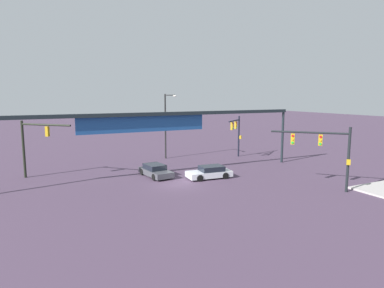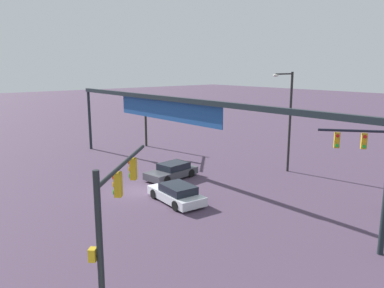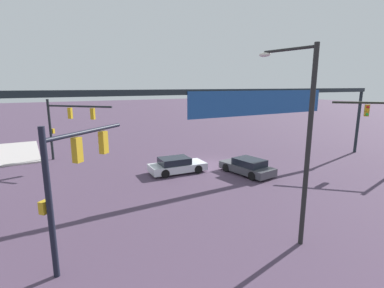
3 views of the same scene
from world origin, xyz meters
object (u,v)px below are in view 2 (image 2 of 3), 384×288
traffic_signal_opposite_side (143,113)px  sedan_car_waiting_far (177,194)px  sedan_car_approaching (172,171)px  streetlamp_curved_arm (288,115)px  traffic_signal_near_corner (370,153)px  traffic_signal_cross_street (114,203)px

traffic_signal_opposite_side → sedan_car_waiting_far: 17.28m
sedan_car_approaching → traffic_signal_opposite_side: bearing=-119.0°
traffic_signal_opposite_side → sedan_car_approaching: bearing=22.1°
traffic_signal_opposite_side → sedan_car_waiting_far: size_ratio=1.25×
streetlamp_curved_arm → sedan_car_approaching: bearing=-35.0°
traffic_signal_near_corner → traffic_signal_opposite_side: (-23.74, -0.63, 0.24)m
traffic_signal_opposite_side → sedan_car_approaching: size_ratio=1.26×
sedan_car_approaching → sedan_car_waiting_far: 5.43m
streetlamp_curved_arm → sedan_car_waiting_far: size_ratio=1.83×
sedan_car_approaching → sedan_car_waiting_far: (4.51, -3.04, 0.00)m
sedan_car_waiting_far → sedan_car_approaching: bearing=-29.0°
traffic_signal_cross_street → streetlamp_curved_arm: streetlamp_curved_arm is taller
traffic_signal_cross_street → sedan_car_waiting_far: bearing=-4.2°
traffic_signal_near_corner → traffic_signal_cross_street: traffic_signal_cross_street is taller
traffic_signal_cross_street → sedan_car_approaching: size_ratio=1.23×
traffic_signal_near_corner → sedan_car_approaching: traffic_signal_near_corner is taller
traffic_signal_near_corner → sedan_car_waiting_far: size_ratio=1.19×
traffic_signal_near_corner → streetlamp_curved_arm: (-8.34, 3.33, 1.21)m
traffic_signal_near_corner → sedan_car_approaching: 14.25m
traffic_signal_opposite_side → streetlamp_curved_arm: 15.93m
traffic_signal_opposite_side → traffic_signal_cross_street: traffic_signal_opposite_side is taller
streetlamp_curved_arm → sedan_car_approaching: size_ratio=1.84×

